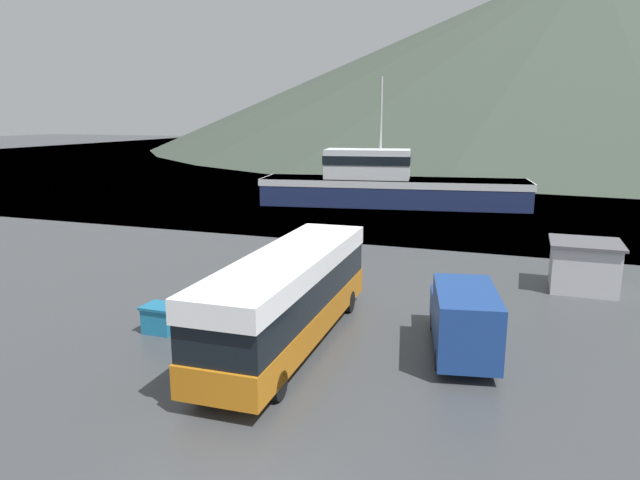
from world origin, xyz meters
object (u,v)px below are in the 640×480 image
(delivery_van, at_px, (463,318))
(storage_bin, at_px, (161,318))
(dock_kiosk, at_px, (584,265))
(tour_bus, at_px, (289,294))
(fishing_boat, at_px, (388,185))

(delivery_van, xyz_separation_m, storage_bin, (-11.01, -1.79, -0.75))
(delivery_van, distance_m, dock_kiosk, 10.56)
(delivery_van, bearing_deg, dock_kiosk, 53.08)
(storage_bin, height_order, dock_kiosk, dock_kiosk)
(delivery_van, bearing_deg, storage_bin, 178.05)
(tour_bus, bearing_deg, dock_kiosk, 43.75)
(tour_bus, height_order, dock_kiosk, tour_bus)
(dock_kiosk, bearing_deg, delivery_van, -115.71)
(tour_bus, relative_size, dock_kiosk, 3.64)
(delivery_van, distance_m, storage_bin, 11.18)
(fishing_boat, xyz_separation_m, storage_bin, (-0.95, -33.89, -1.38))
(storage_bin, bearing_deg, delivery_van, 9.26)
(storage_bin, bearing_deg, fishing_boat, 88.39)
(fishing_boat, bearing_deg, tour_bus, -2.15)
(delivery_van, bearing_deg, fishing_boat, 96.18)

